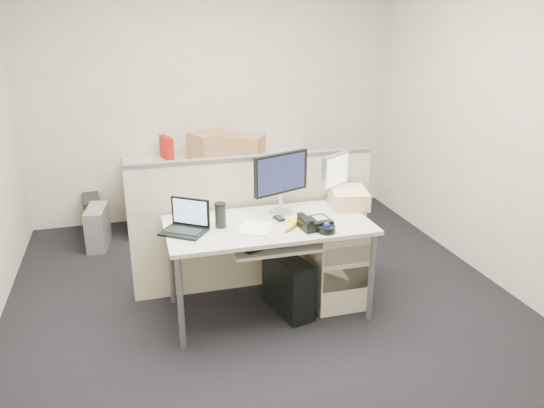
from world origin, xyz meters
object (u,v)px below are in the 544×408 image
object	(u,v)px
monitor_main	(281,183)
laptop	(183,218)
desk_phone	(315,223)
desk	(268,231)

from	to	relation	value
monitor_main	laptop	bearing A→B (deg)	173.47
laptop	desk_phone	size ratio (longest dim) A/B	1.39
monitor_main	laptop	distance (m)	0.81
monitor_main	laptop	xyz separation A→B (m)	(-0.77, -0.20, -0.13)
desk	desk_phone	distance (m)	0.36
laptop	desk_phone	xyz separation A→B (m)	(0.92, -0.16, -0.08)
monitor_main	desk_phone	world-z (taller)	monitor_main
desk_phone	monitor_main	bearing A→B (deg)	106.32
monitor_main	laptop	world-z (taller)	monitor_main
desk	laptop	world-z (taller)	laptop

